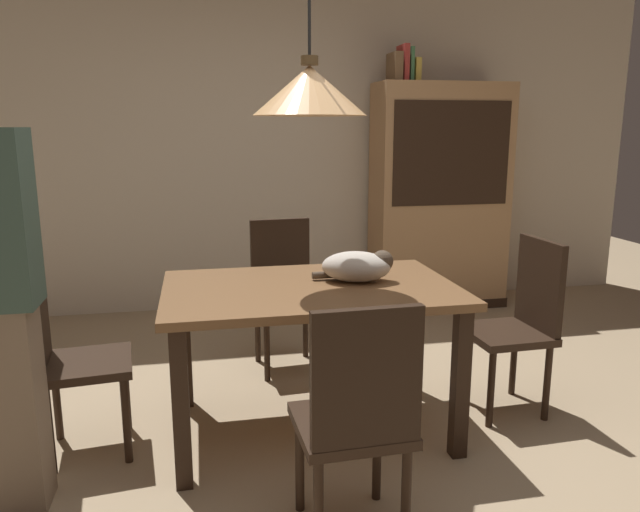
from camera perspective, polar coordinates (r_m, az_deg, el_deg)
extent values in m
plane|color=tan|center=(2.90, 3.56, -18.98)|extent=(10.00, 10.00, 0.00)
cube|color=beige|center=(5.09, -4.13, 11.53)|extent=(6.40, 0.10, 2.90)
cube|color=brown|center=(2.91, -0.93, -3.19)|extent=(1.40, 0.90, 0.04)
cube|color=black|center=(2.64, -13.03, -13.94)|extent=(0.07, 0.07, 0.71)
cube|color=black|center=(2.87, 13.15, -11.73)|extent=(0.07, 0.07, 0.71)
cube|color=black|center=(3.35, -12.74, -8.13)|extent=(0.07, 0.07, 0.71)
cube|color=black|center=(3.54, 7.89, -6.86)|extent=(0.07, 0.07, 0.71)
cube|color=black|center=(3.75, -3.17, -4.45)|extent=(0.43, 0.43, 0.04)
cube|color=black|center=(3.86, -3.80, -0.01)|extent=(0.38, 0.06, 0.48)
cylinder|color=black|center=(3.65, -5.05, -8.71)|extent=(0.04, 0.04, 0.41)
cylinder|color=black|center=(3.71, -0.15, -8.27)|extent=(0.04, 0.04, 0.41)
cylinder|color=black|center=(3.94, -5.93, -7.11)|extent=(0.04, 0.04, 0.41)
cylinder|color=black|center=(4.01, -1.39, -6.73)|extent=(0.04, 0.04, 0.41)
cube|color=black|center=(3.01, -21.26, -9.55)|extent=(0.44, 0.44, 0.04)
cube|color=black|center=(2.95, -25.14, -5.00)|extent=(0.08, 0.38, 0.48)
cylinder|color=black|center=(2.94, -17.87, -14.58)|extent=(0.04, 0.04, 0.41)
cylinder|color=black|center=(3.23, -17.91, -12.09)|extent=(0.04, 0.04, 0.41)
cylinder|color=black|center=(2.97, -24.26, -14.87)|extent=(0.04, 0.04, 0.41)
cylinder|color=black|center=(3.26, -23.67, -12.37)|extent=(0.04, 0.04, 0.41)
cube|color=black|center=(3.35, 17.18, -7.06)|extent=(0.41, 0.41, 0.04)
cube|color=black|center=(3.37, 20.09, -2.52)|extent=(0.05, 0.38, 0.48)
cylinder|color=black|center=(3.48, 13.29, -10.03)|extent=(0.04, 0.04, 0.41)
cylinder|color=black|center=(3.23, 15.89, -12.02)|extent=(0.04, 0.04, 0.41)
cylinder|color=black|center=(3.63, 17.87, -9.36)|extent=(0.04, 0.04, 0.41)
cylinder|color=black|center=(3.39, 20.71, -11.17)|extent=(0.04, 0.04, 0.41)
cube|color=black|center=(2.29, 2.93, -15.69)|extent=(0.41, 0.41, 0.04)
cube|color=black|center=(2.02, 4.47, -11.46)|extent=(0.38, 0.05, 0.48)
cylinder|color=black|center=(2.58, 5.42, -18.07)|extent=(0.04, 0.04, 0.41)
cylinder|color=black|center=(2.50, -1.93, -18.99)|extent=(0.04, 0.04, 0.41)
cylinder|color=black|center=(2.32, 8.14, -21.84)|extent=(0.04, 0.04, 0.41)
cylinder|color=black|center=(2.24, -0.16, -23.11)|extent=(0.04, 0.04, 0.41)
ellipsoid|color=beige|center=(2.97, 3.44, -1.01)|extent=(0.39, 0.31, 0.15)
sphere|color=brown|center=(2.98, 5.91, -0.50)|extent=(0.11, 0.11, 0.11)
cylinder|color=brown|center=(3.01, 0.94, -1.79)|extent=(0.18, 0.04, 0.04)
cone|color=#E0A86B|center=(2.81, -0.99, 15.40)|extent=(0.52, 0.52, 0.22)
cylinder|color=#513D23|center=(2.82, -1.00, 18.03)|extent=(0.08, 0.08, 0.04)
cube|color=tan|center=(5.15, 11.20, 5.48)|extent=(1.10, 0.44, 1.85)
cube|color=black|center=(4.91, 12.39, 9.46)|extent=(0.97, 0.01, 0.81)
cube|color=black|center=(5.32, 10.82, -4.03)|extent=(1.12, 0.45, 0.08)
cube|color=brown|center=(4.99, 7.07, 17.32)|extent=(0.06, 0.24, 0.22)
cube|color=#B73833|center=(5.02, 7.84, 17.62)|extent=(0.04, 0.22, 0.28)
cube|color=#427A4C|center=(5.03, 8.39, 17.48)|extent=(0.03, 0.20, 0.26)
cube|color=gold|center=(5.04, 8.94, 16.99)|extent=(0.04, 0.20, 0.18)
cube|color=#84705B|center=(2.72, -27.92, -12.76)|extent=(0.30, 0.20, 0.84)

